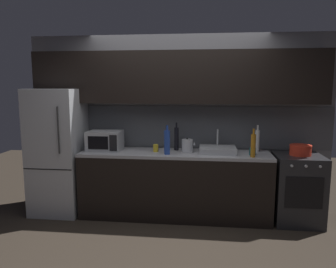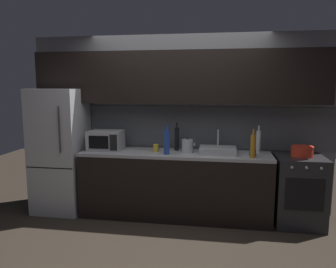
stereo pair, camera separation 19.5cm
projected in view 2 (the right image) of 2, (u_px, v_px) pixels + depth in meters
ground_plane at (163, 247)px, 3.62m from camera, size 10.00×10.00×0.00m
back_wall at (178, 103)px, 4.56m from camera, size 4.29×0.44×2.50m
counter_run at (175, 184)px, 4.43m from camera, size 2.55×0.60×0.90m
refrigerator at (60, 150)px, 4.63m from camera, size 0.68×0.69×1.75m
oven_range at (299, 190)px, 4.18m from camera, size 0.60×0.62×0.90m
microwave at (106, 140)px, 4.52m from camera, size 0.46×0.35×0.27m
sink_basin at (218, 150)px, 4.30m from camera, size 0.48×0.38×0.30m
kettle at (187, 146)px, 4.35m from camera, size 0.18×0.15×0.20m
wine_bottle_white at (258, 141)px, 4.33m from camera, size 0.06×0.06×0.36m
wine_bottle_blue at (167, 142)px, 4.22m from camera, size 0.08×0.08×0.38m
wine_bottle_dark at (177, 139)px, 4.49m from camera, size 0.06×0.06×0.39m
wine_bottle_amber at (253, 146)px, 4.00m from camera, size 0.06×0.06×0.36m
mug_teal at (253, 152)px, 4.13m from camera, size 0.08×0.08×0.10m
mug_yellow at (156, 148)px, 4.41m from camera, size 0.07×0.07×0.10m
cooking_pot at (302, 151)px, 4.10m from camera, size 0.27×0.27×0.13m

